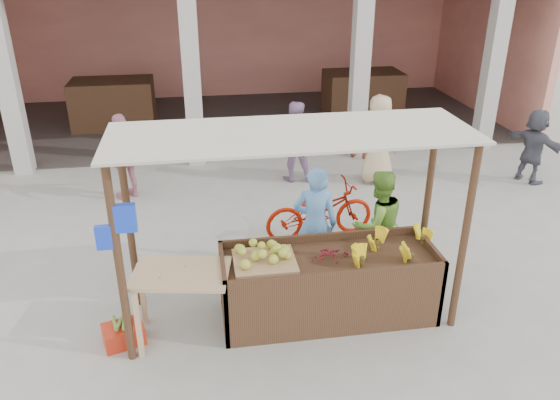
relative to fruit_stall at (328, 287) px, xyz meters
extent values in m
plane|color=gray|center=(-0.50, 0.00, -0.40)|extent=(60.00, 60.00, 0.00)
cube|color=#EC907B|center=(-0.50, 11.40, 1.60)|extent=(14.00, 0.20, 4.00)
cube|color=#EC907B|center=(6.40, 8.50, 1.60)|extent=(0.20, 6.00, 4.00)
cube|color=#BBB4AB|center=(-5.00, 5.65, 1.60)|extent=(0.35, 0.35, 4.00)
cube|color=#BBB4AB|center=(-1.50, 5.65, 1.60)|extent=(0.35, 0.35, 4.00)
cube|color=#BBB4AB|center=(2.00, 5.65, 1.60)|extent=(0.35, 0.35, 4.00)
cube|color=#BBB4AB|center=(5.00, 5.65, 1.60)|extent=(0.35, 0.35, 4.00)
cube|color=#492F1D|center=(-3.50, 8.50, 0.20)|extent=(2.00, 1.20, 1.20)
cube|color=#492F1D|center=(3.00, 8.50, 0.20)|extent=(2.00, 1.20, 1.20)
cube|color=#492F1D|center=(0.00, 0.00, 0.00)|extent=(2.60, 0.95, 0.80)
cylinder|color=#492F1D|center=(-2.35, -0.45, 0.78)|extent=(0.09, 0.09, 2.35)
cylinder|color=#492F1D|center=(1.45, -0.45, 0.78)|extent=(0.09, 0.09, 2.35)
cylinder|color=#492F1D|center=(-2.35, 0.60, 0.78)|extent=(0.09, 0.09, 2.35)
cylinder|color=#492F1D|center=(1.45, 0.60, 0.78)|extent=(0.09, 0.09, 2.35)
cube|color=#BCB59C|center=(-0.45, 0.08, 1.97)|extent=(4.00, 1.35, 0.03)
cube|color=blue|center=(-2.23, -0.45, 1.35)|extent=(0.22, 0.08, 0.30)
cube|color=blue|center=(-2.45, -0.45, 1.15)|extent=(0.18, 0.07, 0.26)
cube|color=#A88157|center=(-0.78, 0.00, 0.43)|extent=(0.73, 0.63, 0.06)
ellipsoid|color=gold|center=(-0.78, 0.00, 0.53)|extent=(0.62, 0.54, 0.14)
ellipsoid|color=maroon|center=(0.00, -0.01, 0.48)|extent=(0.48, 0.40, 0.15)
cube|color=tan|center=(-1.75, -0.13, 0.45)|extent=(1.19, 0.90, 0.04)
cube|color=tan|center=(-2.24, -0.44, 0.02)|extent=(0.06, 0.06, 0.83)
cube|color=tan|center=(-1.26, -0.44, 0.02)|extent=(0.06, 0.06, 0.83)
cube|color=tan|center=(-2.24, 0.18, 0.02)|extent=(0.06, 0.06, 0.83)
cube|color=tan|center=(-1.26, 0.18, 0.02)|extent=(0.06, 0.06, 0.83)
cube|color=red|center=(-2.46, -0.17, -0.28)|extent=(0.53, 0.44, 0.24)
ellipsoid|color=maroon|center=(2.10, 5.26, -0.09)|extent=(0.46, 0.46, 0.63)
ellipsoid|color=maroon|center=(2.47, 5.31, -0.09)|extent=(0.46, 0.46, 0.63)
ellipsoid|color=maroon|center=(2.29, 5.57, -0.09)|extent=(0.46, 0.46, 0.63)
ellipsoid|color=maroon|center=(1.89, 5.41, -0.09)|extent=(0.46, 0.46, 0.63)
imported|color=#609FE3|center=(0.02, 0.87, 0.47)|extent=(0.74, 0.61, 1.75)
imported|color=#75AF3B|center=(0.87, 0.80, 0.42)|extent=(0.88, 0.63, 1.64)
imported|color=#981402|center=(0.34, 1.98, 0.08)|extent=(0.84, 1.88, 0.95)
imported|color=#BF7C8C|center=(-2.78, 4.01, 0.44)|extent=(1.11, 1.02, 1.69)
imported|color=tan|center=(1.94, 4.02, 0.55)|extent=(0.94, 0.62, 1.90)
imported|color=#4A4B56|center=(4.91, 3.57, 0.36)|extent=(1.08, 1.53, 1.53)
imported|color=#9B78A6|center=(0.38, 4.38, 0.46)|extent=(0.89, 0.59, 1.72)
camera|label=1|loc=(-1.47, -5.47, 3.80)|focal=35.00mm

